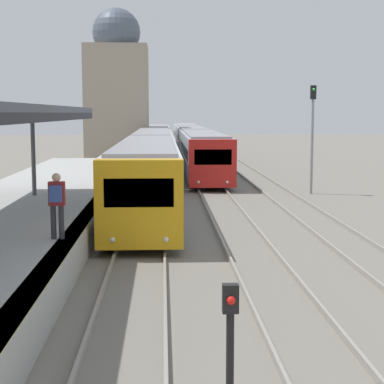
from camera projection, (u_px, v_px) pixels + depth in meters
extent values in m
cube|color=black|center=(29.00, 118.00, 14.43)|extent=(0.08, 25.18, 0.24)
cylinder|color=#47474C|center=(33.00, 154.00, 24.51)|extent=(0.16, 0.16, 3.16)
cylinder|color=#2D2D33|center=(53.00, 222.00, 16.10)|extent=(0.14, 0.14, 0.85)
cylinder|color=#2D2D33|center=(61.00, 222.00, 16.11)|extent=(0.14, 0.14, 0.85)
cube|color=maroon|center=(57.00, 194.00, 16.01)|extent=(0.40, 0.22, 0.60)
sphere|color=tan|center=(56.00, 177.00, 15.97)|extent=(0.22, 0.22, 0.22)
cube|color=#334C8E|center=(55.00, 194.00, 15.81)|extent=(0.30, 0.18, 0.40)
cube|color=gold|center=(139.00, 204.00, 18.41)|extent=(2.53, 0.70, 2.56)
cube|color=black|center=(139.00, 193.00, 18.03)|extent=(1.97, 0.04, 0.82)
sphere|color=#EFEACC|center=(112.00, 240.00, 18.15)|extent=(0.16, 0.16, 0.16)
sphere|color=#EFEACC|center=(166.00, 239.00, 18.22)|extent=(0.16, 0.16, 0.16)
cube|color=silver|center=(147.00, 175.00, 26.82)|extent=(2.53, 16.28, 2.56)
cube|color=gray|center=(147.00, 143.00, 26.66)|extent=(2.23, 15.95, 0.12)
cube|color=black|center=(147.00, 169.00, 26.79)|extent=(2.55, 14.98, 0.67)
cylinder|color=black|center=(111.00, 226.00, 21.68)|extent=(0.12, 0.70, 0.70)
cylinder|color=black|center=(175.00, 225.00, 21.77)|extent=(0.12, 0.70, 0.70)
cylinder|color=black|center=(128.00, 189.00, 32.17)|extent=(0.12, 0.70, 0.70)
cylinder|color=black|center=(171.00, 189.00, 32.26)|extent=(0.12, 0.70, 0.70)
cube|color=silver|center=(153.00, 152.00, 43.31)|extent=(2.53, 16.28, 2.56)
cube|color=gray|center=(153.00, 132.00, 43.15)|extent=(2.23, 15.95, 0.12)
cube|color=black|center=(153.00, 147.00, 43.28)|extent=(2.55, 14.98, 0.67)
cylinder|color=black|center=(134.00, 177.00, 38.16)|extent=(0.12, 0.70, 0.70)
cylinder|color=black|center=(170.00, 177.00, 38.26)|extent=(0.12, 0.70, 0.70)
cylinder|color=black|center=(140.00, 163.00, 48.66)|extent=(0.12, 0.70, 0.70)
cylinder|color=black|center=(168.00, 163.00, 48.75)|extent=(0.12, 0.70, 0.70)
cube|color=silver|center=(156.00, 141.00, 59.80)|extent=(2.53, 16.28, 2.56)
cube|color=gray|center=(156.00, 127.00, 59.63)|extent=(2.23, 15.95, 0.12)
cube|color=black|center=(156.00, 138.00, 59.76)|extent=(2.55, 14.98, 0.67)
cylinder|color=black|center=(143.00, 158.00, 54.65)|extent=(0.12, 0.70, 0.70)
cylinder|color=black|center=(168.00, 158.00, 54.75)|extent=(0.12, 0.70, 0.70)
cylinder|color=black|center=(146.00, 151.00, 65.14)|extent=(0.12, 0.70, 0.70)
cylinder|color=black|center=(167.00, 151.00, 65.24)|extent=(0.12, 0.70, 0.70)
cube|color=red|center=(212.00, 163.00, 33.56)|extent=(2.49, 0.70, 2.51)
cube|color=black|center=(213.00, 157.00, 33.19)|extent=(1.94, 0.04, 0.80)
sphere|color=#EFEACC|center=(199.00, 182.00, 33.30)|extent=(0.16, 0.16, 0.16)
sphere|color=#EFEACC|center=(227.00, 182.00, 33.37)|extent=(0.16, 0.16, 0.16)
cube|color=#A8ADB7|center=(203.00, 154.00, 41.67)|extent=(2.49, 15.66, 2.51)
cube|color=gray|center=(203.00, 133.00, 41.51)|extent=(2.19, 15.35, 0.12)
cube|color=black|center=(203.00, 149.00, 41.63)|extent=(2.51, 14.41, 0.65)
cylinder|color=black|center=(190.00, 180.00, 36.72)|extent=(0.12, 0.70, 0.70)
cylinder|color=black|center=(227.00, 179.00, 36.81)|extent=(0.12, 0.70, 0.70)
cylinder|color=black|center=(184.00, 165.00, 46.81)|extent=(0.12, 0.70, 0.70)
cylinder|color=black|center=(213.00, 165.00, 46.90)|extent=(0.12, 0.70, 0.70)
cube|color=#A8ADB7|center=(192.00, 142.00, 57.54)|extent=(2.49, 15.66, 2.51)
cube|color=gray|center=(192.00, 128.00, 57.38)|extent=(2.19, 15.35, 0.12)
cube|color=black|center=(192.00, 139.00, 57.51)|extent=(2.51, 14.41, 0.65)
cylinder|color=black|center=(182.00, 160.00, 52.59)|extent=(0.12, 0.70, 0.70)
cylinder|color=black|center=(207.00, 159.00, 52.69)|extent=(0.12, 0.70, 0.70)
cylinder|color=black|center=(179.00, 152.00, 62.68)|extent=(0.12, 0.70, 0.70)
cylinder|color=black|center=(200.00, 152.00, 62.78)|extent=(0.12, 0.70, 0.70)
cube|color=#A8ADB7|center=(186.00, 136.00, 73.42)|extent=(2.49, 15.66, 2.51)
cube|color=gray|center=(186.00, 125.00, 73.26)|extent=(2.19, 15.35, 0.12)
cube|color=black|center=(186.00, 134.00, 73.38)|extent=(2.51, 14.41, 0.65)
cylinder|color=black|center=(177.00, 149.00, 68.47)|extent=(0.12, 0.70, 0.70)
cylinder|color=black|center=(197.00, 149.00, 68.56)|extent=(0.12, 0.70, 0.70)
cylinder|color=black|center=(176.00, 144.00, 78.56)|extent=(0.12, 0.70, 0.70)
cylinder|color=black|center=(193.00, 144.00, 78.65)|extent=(0.12, 0.70, 0.70)
cylinder|color=black|center=(230.00, 378.00, 8.00)|extent=(0.10, 0.10, 1.69)
cube|color=black|center=(230.00, 298.00, 7.88)|extent=(0.20, 0.14, 0.36)
sphere|color=red|center=(231.00, 301.00, 7.79)|extent=(0.11, 0.11, 0.11)
cylinder|color=gray|center=(312.00, 140.00, 32.77)|extent=(0.14, 0.14, 5.54)
cube|color=black|center=(313.00, 92.00, 32.48)|extent=(0.28, 0.20, 0.70)
sphere|color=green|center=(314.00, 89.00, 32.34)|extent=(0.14, 0.14, 0.14)
cube|color=gray|center=(117.00, 104.00, 55.69)|extent=(5.35, 5.35, 9.89)
sphere|color=#4C5666|center=(116.00, 32.00, 54.95)|extent=(4.11, 4.11, 4.11)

